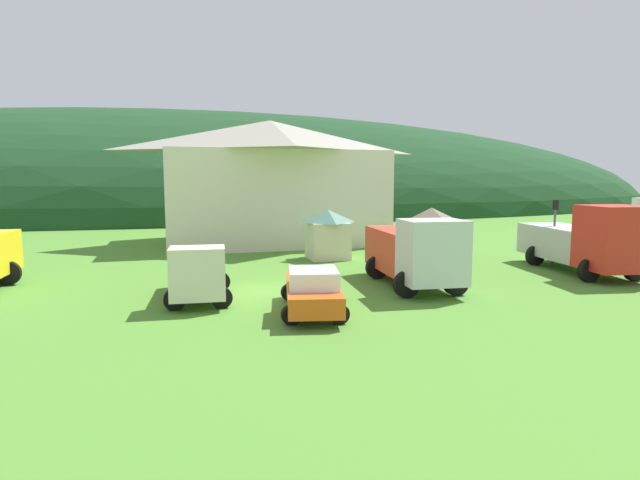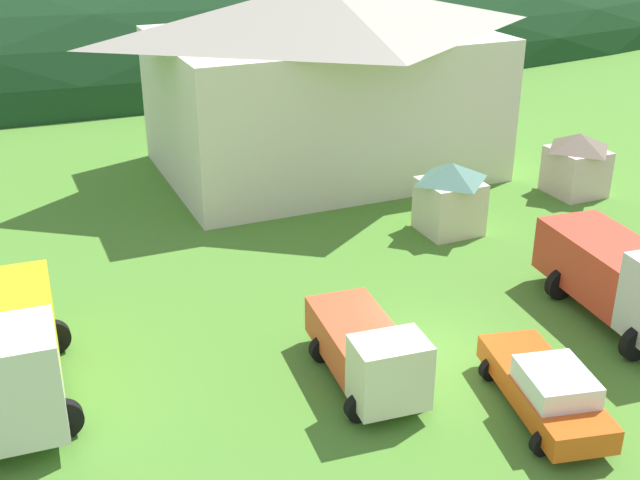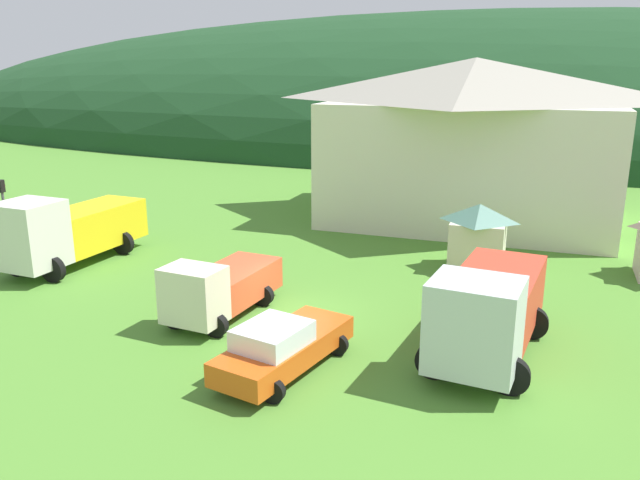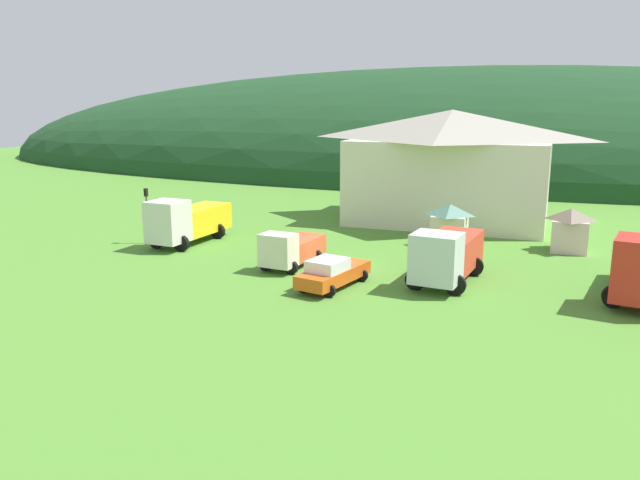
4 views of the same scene
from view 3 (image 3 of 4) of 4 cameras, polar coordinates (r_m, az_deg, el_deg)
name	(u,v)px [view 3 (image 3 of 4)]	position (r m, az deg, el deg)	size (l,w,h in m)	color
ground_plane	(294,317)	(23.20, -2.38, -6.89)	(200.00, 200.00, 0.00)	#4C842D
forested_hill_backdrop	(480,137)	(81.61, 14.15, 8.92)	(165.88, 60.00, 29.67)	#193D1E
depot_building	(472,138)	(37.60, 13.47, 8.86)	(16.70, 11.77, 9.17)	silver
play_shed_cream	(478,236)	(28.72, 14.01, 0.34)	(2.48, 2.38, 2.98)	beige
flatbed_truck_yellow	(68,230)	(30.58, -21.72, 0.87)	(3.38, 7.39, 3.35)	silver
light_truck_cream	(219,288)	(23.04, -9.06, -4.24)	(2.77, 5.31, 2.32)	beige
tow_truck_silver	(488,309)	(20.19, 14.86, -5.97)	(3.65, 7.02, 3.16)	silver
service_pickup_orange	(282,346)	(18.97, -3.41, -9.52)	(2.96, 5.34, 1.66)	#DB5416
traffic_light_west	(5,213)	(31.59, -26.43, 2.17)	(0.20, 0.32, 3.92)	#4C4C51
traffic_cone_near_pickup	(507,306)	(25.16, 16.42, -5.71)	(0.36, 0.36, 0.58)	orange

